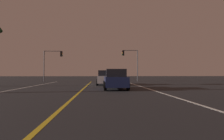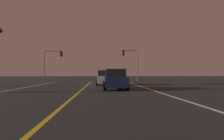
# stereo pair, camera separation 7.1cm
# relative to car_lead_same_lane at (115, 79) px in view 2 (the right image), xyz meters

# --- Properties ---
(lane_edge_right) EXTENTS (0.16, 37.55, 0.01)m
(lane_edge_right) POSITION_rel_car_lead_same_lane_xyz_m (2.89, -3.73, -0.82)
(lane_edge_right) COLOR silver
(lane_edge_right) RESTS_ON ground
(lane_center_divider) EXTENTS (0.16, 37.55, 0.01)m
(lane_center_divider) POSITION_rel_car_lead_same_lane_xyz_m (-2.76, -3.73, -0.82)
(lane_center_divider) COLOR gold
(lane_center_divider) RESTS_ON ground
(car_lead_same_lane) EXTENTS (2.02, 4.30, 1.70)m
(car_lead_same_lane) POSITION_rel_car_lead_same_lane_xyz_m (0.00, 0.00, 0.00)
(car_lead_same_lane) COLOR black
(car_lead_same_lane) RESTS_ON ground
(car_ahead_far) EXTENTS (2.02, 4.30, 1.70)m
(car_ahead_far) POSITION_rel_car_lead_same_lane_xyz_m (-0.72, 5.98, 0.00)
(car_ahead_far) COLOR black
(car_ahead_far) RESTS_ON ground
(traffic_light_near_right) EXTENTS (2.80, 0.36, 5.41)m
(traffic_light_near_right) POSITION_rel_car_lead_same_lane_xyz_m (3.88, 15.55, 3.18)
(traffic_light_near_right) COLOR #4C4C51
(traffic_light_near_right) RESTS_ON ground
(traffic_light_near_left) EXTENTS (3.17, 0.36, 5.18)m
(traffic_light_near_left) POSITION_rel_car_lead_same_lane_xyz_m (-9.19, 15.55, 3.04)
(traffic_light_near_left) COLOR #4C4C51
(traffic_light_near_left) RESTS_ON ground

